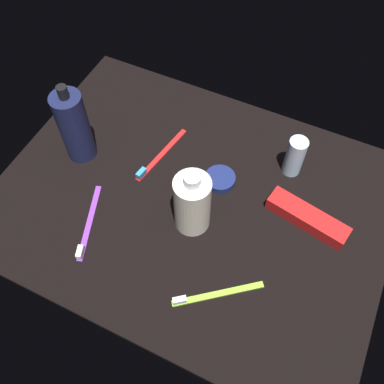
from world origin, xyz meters
The scene contains 9 objects.
ground_plane centered at (0.00, 0.00, -0.60)cm, with size 84.00×64.00×1.20cm, color black.
lotion_bottle centered at (28.77, -0.79, 9.03)cm, with size 6.70×6.70×20.52cm.
bodywash_bottle centered at (-2.36, 4.83, 7.31)cm, with size 7.42×7.42×16.36cm.
deodorant_stick centered at (-16.87, -16.86, 5.01)cm, with size 4.12×4.12×10.03cm, color silver.
toothbrush_purple centered at (16.63, 15.55, 0.61)cm, with size 7.23×17.34×2.10cm.
toothbrush_red centered at (11.80, -6.87, 0.61)cm, with size 4.22×17.94×2.10cm.
toothbrush_lime centered at (-12.86, 17.90, 0.61)cm, with size 14.92×12.04×2.10cm.
toothpaste_box_red centered at (-24.08, -5.43, 1.60)cm, with size 17.60×4.40×3.20cm, color red.
cream_tin_left centered at (-3.57, -7.02, 0.86)cm, with size 6.85×6.85×1.72cm, color navy.
Camera 1 is at (-21.52, 45.08, 80.38)cm, focal length 40.56 mm.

